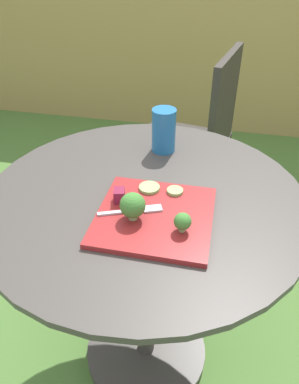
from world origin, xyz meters
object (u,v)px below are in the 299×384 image
patio_chair (198,132)px  salad_plate (155,216)px  drinking_glass (164,133)px  fork (136,210)px

patio_chair → salad_plate: patio_chair is taller
patio_chair → drinking_glass: patio_chair is taller
salad_plate → drinking_glass: size_ratio=2.03×
salad_plate → patio_chair: bearing=88.7°
salad_plate → fork: 0.05m
drinking_glass → fork: size_ratio=0.89×
salad_plate → fork: size_ratio=1.81×
drinking_glass → patio_chair: bearing=84.2°
drinking_glass → salad_plate: bearing=-83.1°
drinking_glass → fork: (-0.00, -0.33, -0.04)m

